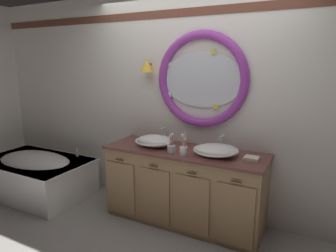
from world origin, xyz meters
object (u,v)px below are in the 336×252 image
at_px(sink_basin_left, 154,141).
at_px(soap_dispenser, 184,139).
at_px(toothbrush_holder_left, 171,148).
at_px(folded_hand_towel, 252,158).
at_px(toothbrush_holder_right, 184,151).
at_px(sink_basin_right, 216,150).
at_px(bathtub, 36,173).

bearing_deg(sink_basin_left, soap_dispenser, 37.70).
relative_size(toothbrush_holder_left, soap_dispenser, 1.40).
relative_size(sink_basin_left, toothbrush_holder_left, 2.01).
height_order(sink_basin_left, folded_hand_towel, sink_basin_left).
bearing_deg(toothbrush_holder_right, soap_dispenser, 113.41).
height_order(toothbrush_holder_left, soap_dispenser, toothbrush_holder_left).
xyz_separation_m(sink_basin_right, folded_hand_towel, (0.36, 0.03, -0.04)).
height_order(bathtub, sink_basin_left, sink_basin_left).
bearing_deg(sink_basin_left, toothbrush_holder_right, -20.50).
distance_m(toothbrush_holder_right, soap_dispenser, 0.41).
bearing_deg(bathtub, toothbrush_holder_left, 3.42).
distance_m(bathtub, sink_basin_right, 2.55).
bearing_deg(soap_dispenser, toothbrush_holder_right, -66.59).
bearing_deg(bathtub, sink_basin_right, 6.09).
height_order(bathtub, folded_hand_towel, folded_hand_towel).
bearing_deg(toothbrush_holder_left, soap_dispenser, 91.74).
xyz_separation_m(bathtub, folded_hand_towel, (2.83, 0.29, 0.56)).
bearing_deg(soap_dispenser, sink_basin_right, -25.26).
bearing_deg(toothbrush_holder_left, bathtub, -176.58).
xyz_separation_m(bathtub, sink_basin_left, (1.74, 0.26, 0.61)).
height_order(sink_basin_left, soap_dispenser, soap_dispenser).
bearing_deg(toothbrush_holder_right, sink_basin_left, 159.50).
xyz_separation_m(bathtub, sink_basin_right, (2.47, 0.26, 0.60)).
xyz_separation_m(sink_basin_left, sink_basin_right, (0.73, -0.00, -0.01)).
bearing_deg(soap_dispenser, bathtub, -166.68).
height_order(sink_basin_right, soap_dispenser, soap_dispenser).
height_order(sink_basin_right, folded_hand_towel, sink_basin_right).
bearing_deg(sink_basin_right, sink_basin_left, 180.00).
height_order(toothbrush_holder_left, folded_hand_towel, toothbrush_holder_left).
height_order(sink_basin_right, toothbrush_holder_right, toothbrush_holder_right).
bearing_deg(toothbrush_holder_right, folded_hand_towel, 16.47).
relative_size(toothbrush_holder_right, soap_dispenser, 1.43).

